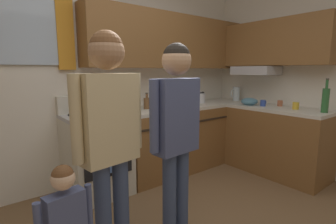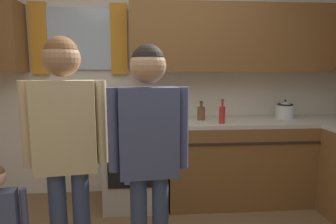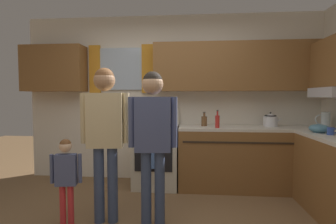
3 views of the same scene
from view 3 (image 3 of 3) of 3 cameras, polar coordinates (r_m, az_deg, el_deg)
The scene contains 12 objects.
back_wall_unit at distance 4.07m, azimuth 1.53°, elevation 5.66°, with size 4.60×0.42×2.60m.
kitchen_counter_run at distance 3.73m, azimuth 23.69°, elevation -10.52°, with size 2.13×1.88×0.90m.
stove_oven at distance 3.92m, azimuth -2.55°, elevation -9.32°, with size 0.64×0.67×1.10m.
bottle_squat_brown at distance 3.84m, azimuth 7.97°, elevation -1.90°, with size 0.08×0.08×0.21m.
bottle_sauce_red at distance 3.63m, azimuth 10.81°, elevation -1.98°, with size 0.06×0.06×0.25m.
mug_cobalt_blue at distance 3.44m, azimuth 32.25°, elevation -3.58°, with size 0.11×0.07×0.08m.
stovetop_kettle at distance 4.03m, azimuth 21.63°, elevation -1.60°, with size 0.27×0.20×0.21m.
water_pitcher at distance 4.11m, azimuth 31.28°, elevation -1.54°, with size 0.19×0.11×0.22m.
mixing_bowl at distance 3.59m, azimuth 30.33°, elevation -3.17°, with size 0.23×0.23×0.10m.
adult_holding_child at distance 2.77m, azimuth -13.69°, elevation -3.02°, with size 0.50×0.22×1.63m.
adult_in_plaid at distance 2.61m, azimuth -3.38°, elevation -4.00°, with size 0.49×0.21×1.58m.
small_child at distance 2.84m, azimuth -21.53°, elevation -12.36°, with size 0.31×0.12×0.91m.
Camera 3 is at (0.35, -2.24, 1.33)m, focal length 27.69 mm.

